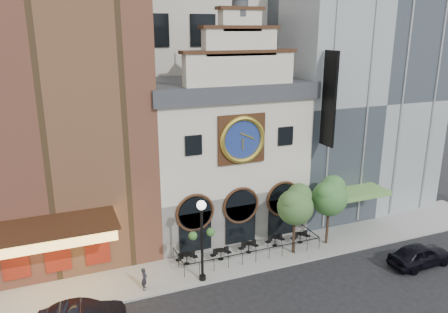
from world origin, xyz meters
name	(u,v)px	position (x,y,z in m)	size (l,w,h in m)	color
ground	(263,272)	(0.00, 0.00, 0.00)	(120.00, 120.00, 0.00)	black
sidewalk	(248,255)	(0.00, 2.50, 0.07)	(44.00, 5.00, 0.15)	gray
clock_building	(221,151)	(0.00, 7.82, 6.69)	(12.60, 8.78, 18.65)	#605E5B
theater_building	(39,81)	(-13.00, 9.96, 12.60)	(14.00, 15.60, 25.00)	brown
retail_building	(342,95)	(12.99, 9.99, 10.14)	(14.00, 14.40, 20.00)	gray
cafe_railing	(248,248)	(0.00, 2.50, 0.60)	(10.60, 2.60, 0.90)	black
bistro_0	(187,258)	(-4.64, 2.79, 0.61)	(1.58, 0.68, 0.90)	black
bistro_1	(221,254)	(-2.17, 2.48, 0.61)	(1.58, 0.68, 0.90)	black
bistro_2	(249,247)	(0.11, 2.66, 0.61)	(1.58, 0.68, 0.90)	black
bistro_3	(275,240)	(2.42, 2.83, 0.61)	(1.58, 0.68, 0.90)	black
bistro_4	(300,237)	(4.50, 2.60, 0.61)	(1.58, 0.68, 0.90)	black
car_right	(420,255)	(10.66, -3.28, 0.82)	(1.93, 4.79, 1.63)	black
pedestrian	(144,279)	(-8.05, 0.82, 0.90)	(0.55, 0.36, 1.50)	black
lamppost	(202,232)	(-4.27, 0.48, 3.63)	(1.80, 0.64, 5.62)	black
tree_left	(296,204)	(3.23, 1.47, 4.00)	(2.72, 2.62, 5.25)	#382619
tree_right	(330,195)	(6.39, 1.81, 4.08)	(2.78, 2.68, 5.36)	#382619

